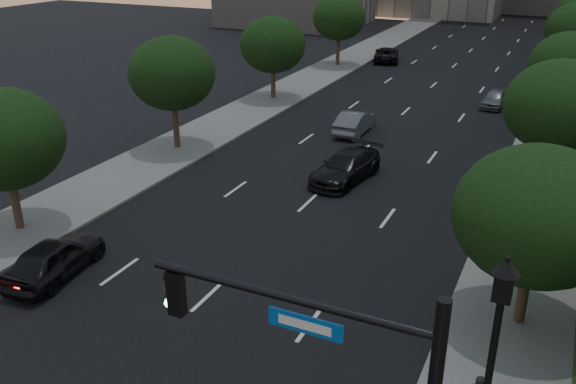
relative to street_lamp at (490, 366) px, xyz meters
The scene contains 19 objects.
ground 10.47m from the street_lamp, 169.22° to the right, with size 160.00×160.00×0.00m, color black.
road_surface 29.93m from the street_lamp, 109.51° to the left, with size 16.00×140.00×0.02m, color black.
sidewalk_right 28.22m from the street_lamp, 89.40° to the left, with size 4.50×140.00×0.15m, color slate.
sidewalk_left 34.71m from the street_lamp, 125.72° to the left, with size 4.50×140.00×0.15m, color slate.
tree_right_a 6.27m from the street_lamp, 86.78° to the left, with size 5.20×5.20×6.24m.
tree_right_b 18.21m from the street_lamp, 88.91° to the left, with size 5.20×5.20×6.74m.
tree_right_c 31.14m from the street_lamp, 89.37° to the left, with size 5.20×5.20×6.24m.
tree_left_a 20.73m from the street_lamp, 168.55° to the left, with size 5.00×5.00×6.34m.
tree_left_b 25.95m from the street_lamp, 141.52° to the left, with size 5.00×5.00×6.71m.
tree_left_c 35.49m from the street_lamp, 124.84° to the left, with size 5.00×5.00×6.34m.
tree_left_d 47.67m from the street_lamp, 115.17° to the left, with size 5.00×5.00×6.71m.
street_lamp is the anchor object (origin of this frame).
sedan_near_left 16.18m from the street_lamp, behind, with size 1.81×4.50×1.53m, color black.
sedan_mid_left 26.45m from the street_lamp, 116.16° to the left, with size 1.56×4.47×1.47m, color #585B60.
sedan_far_left 50.20m from the street_lamp, 109.36° to the left, with size 2.34×5.08×1.41m, color black.
sedan_near_right 18.35m from the street_lamp, 120.77° to the left, with size 2.10×5.17×1.50m, color black.
sedan_far_right 34.41m from the street_lamp, 97.20° to the left, with size 1.53×3.81×1.30m, color slate.
pedestrian_b 9.03m from the street_lamp, 88.70° to the left, with size 0.85×0.67×1.76m, color black.
pedestrian_c 13.35m from the street_lamp, 85.50° to the left, with size 1.04×0.43×1.78m, color black.
Camera 1 is at (10.55, -10.68, 12.14)m, focal length 38.00 mm.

